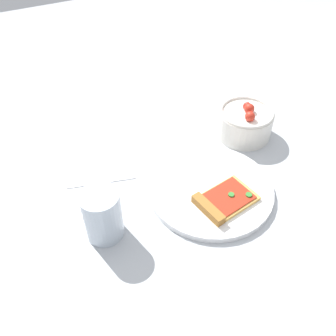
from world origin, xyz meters
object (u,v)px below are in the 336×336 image
at_px(soda_glass, 102,215).
at_px(paper_napkin, 99,165).
at_px(salad_bowl, 245,122).
at_px(plate, 210,189).
at_px(pizza_slice_main, 222,201).

bearing_deg(soda_glass, paper_napkin, 74.81).
distance_m(salad_bowl, soda_glass, 0.44).
relative_size(plate, soda_glass, 2.49).
relative_size(plate, pizza_slice_main, 2.04).
relative_size(pizza_slice_main, salad_bowl, 0.98).
bearing_deg(salad_bowl, pizza_slice_main, -134.94).
relative_size(plate, salad_bowl, 2.00).
distance_m(plate, soda_glass, 0.25).
height_order(pizza_slice_main, paper_napkin, pizza_slice_main).
bearing_deg(plate, paper_napkin, 135.75).
bearing_deg(pizza_slice_main, plate, 86.17).
xyz_separation_m(plate, soda_glass, (-0.24, -0.00, 0.05)).
bearing_deg(plate, pizza_slice_main, -93.83).
bearing_deg(salad_bowl, plate, -143.44).
xyz_separation_m(soda_glass, paper_napkin, (0.05, 0.19, -0.05)).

